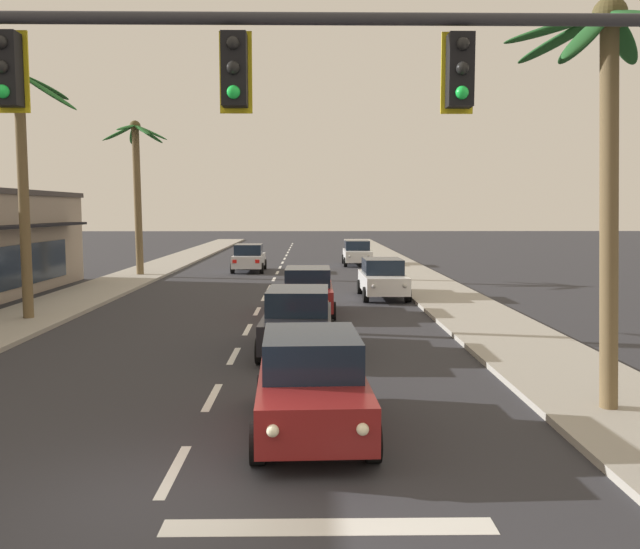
{
  "coord_description": "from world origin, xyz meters",
  "views": [
    {
      "loc": [
        1.99,
        -8.26,
        3.78
      ],
      "look_at": [
        2.22,
        8.0,
        2.2
      ],
      "focal_mm": 37.61,
      "sensor_mm": 36.0,
      "label": 1
    }
  ],
  "objects_px": {
    "sedan_fifth_in_queue": "(308,290)",
    "palm_left_second": "(21,142)",
    "palm_right_nearest": "(609,109)",
    "sedan_parked_mid_kerb": "(357,253)",
    "sedan_parked_nearest_kerb": "(383,278)",
    "palm_left_third": "(136,173)",
    "sedan_oncoming_far": "(249,258)",
    "sedan_third_in_queue": "(298,320)",
    "traffic_signal_mast": "(374,111)",
    "sedan_lead_at_stop_bar": "(311,382)"
  },
  "relations": [
    {
      "from": "sedan_fifth_in_queue",
      "to": "palm_left_second",
      "type": "height_order",
      "value": "palm_left_second"
    },
    {
      "from": "palm_right_nearest",
      "to": "sedan_parked_mid_kerb",
      "type": "bearing_deg",
      "value": 93.57
    },
    {
      "from": "sedan_parked_nearest_kerb",
      "to": "palm_left_third",
      "type": "relative_size",
      "value": 0.51
    },
    {
      "from": "sedan_fifth_in_queue",
      "to": "sedan_parked_nearest_kerb",
      "type": "distance_m",
      "value": 5.46
    },
    {
      "from": "palm_left_third",
      "to": "palm_right_nearest",
      "type": "xyz_separation_m",
      "value": [
        14.97,
        -25.83,
        -0.28
      ]
    },
    {
      "from": "sedan_oncoming_far",
      "to": "palm_left_second",
      "type": "distance_m",
      "value": 19.96
    },
    {
      "from": "sedan_parked_mid_kerb",
      "to": "palm_left_second",
      "type": "bearing_deg",
      "value": -118.97
    },
    {
      "from": "sedan_third_in_queue",
      "to": "sedan_fifth_in_queue",
      "type": "distance_m",
      "value": 6.49
    },
    {
      "from": "traffic_signal_mast",
      "to": "sedan_third_in_queue",
      "type": "distance_m",
      "value": 9.9
    },
    {
      "from": "traffic_signal_mast",
      "to": "palm_right_nearest",
      "type": "xyz_separation_m",
      "value": [
        4.46,
        3.25,
        0.51
      ]
    },
    {
      "from": "traffic_signal_mast",
      "to": "sedan_third_in_queue",
      "type": "relative_size",
      "value": 2.59
    },
    {
      "from": "traffic_signal_mast",
      "to": "palm_right_nearest",
      "type": "height_order",
      "value": "palm_right_nearest"
    },
    {
      "from": "sedan_parked_nearest_kerb",
      "to": "palm_left_second",
      "type": "height_order",
      "value": "palm_left_second"
    },
    {
      "from": "traffic_signal_mast",
      "to": "sedan_parked_mid_kerb",
      "type": "relative_size",
      "value": 2.61
    },
    {
      "from": "sedan_oncoming_far",
      "to": "sedan_parked_nearest_kerb",
      "type": "relative_size",
      "value": 1.0
    },
    {
      "from": "sedan_lead_at_stop_bar",
      "to": "sedan_parked_nearest_kerb",
      "type": "height_order",
      "value": "same"
    },
    {
      "from": "sedan_third_in_queue",
      "to": "palm_left_second",
      "type": "xyz_separation_m",
      "value": [
        -9.2,
        4.89,
        5.14
      ]
    },
    {
      "from": "sedan_lead_at_stop_bar",
      "to": "sedan_oncoming_far",
      "type": "bearing_deg",
      "value": 97.21
    },
    {
      "from": "sedan_parked_nearest_kerb",
      "to": "sedan_parked_mid_kerb",
      "type": "distance_m",
      "value": 16.97
    },
    {
      "from": "sedan_fifth_in_queue",
      "to": "palm_right_nearest",
      "type": "relative_size",
      "value": 0.6
    },
    {
      "from": "sedan_lead_at_stop_bar",
      "to": "sedan_fifth_in_queue",
      "type": "bearing_deg",
      "value": 90.48
    },
    {
      "from": "traffic_signal_mast",
      "to": "sedan_fifth_in_queue",
      "type": "relative_size",
      "value": 2.61
    },
    {
      "from": "palm_left_third",
      "to": "sedan_parked_mid_kerb",
      "type": "bearing_deg",
      "value": 30.86
    },
    {
      "from": "traffic_signal_mast",
      "to": "sedan_lead_at_stop_bar",
      "type": "height_order",
      "value": "traffic_signal_mast"
    },
    {
      "from": "sedan_third_in_queue",
      "to": "palm_right_nearest",
      "type": "xyz_separation_m",
      "value": [
        5.61,
        -5.65,
        4.7
      ]
    },
    {
      "from": "sedan_parked_mid_kerb",
      "to": "palm_left_third",
      "type": "relative_size",
      "value": 0.51
    },
    {
      "from": "traffic_signal_mast",
      "to": "palm_left_second",
      "type": "xyz_separation_m",
      "value": [
        -10.35,
        13.79,
        0.95
      ]
    },
    {
      "from": "sedan_fifth_in_queue",
      "to": "palm_left_third",
      "type": "bearing_deg",
      "value": 125.04
    },
    {
      "from": "palm_left_second",
      "to": "sedan_parked_nearest_kerb",
      "type": "bearing_deg",
      "value": 25.45
    },
    {
      "from": "sedan_fifth_in_queue",
      "to": "palm_left_second",
      "type": "relative_size",
      "value": 0.53
    },
    {
      "from": "sedan_third_in_queue",
      "to": "palm_right_nearest",
      "type": "bearing_deg",
      "value": -45.19
    },
    {
      "from": "traffic_signal_mast",
      "to": "palm_left_third",
      "type": "xyz_separation_m",
      "value": [
        -10.51,
        29.08,
        0.8
      ]
    },
    {
      "from": "sedan_fifth_in_queue",
      "to": "palm_left_third",
      "type": "xyz_separation_m",
      "value": [
        -9.6,
        13.69,
        4.98
      ]
    },
    {
      "from": "traffic_signal_mast",
      "to": "palm_right_nearest",
      "type": "bearing_deg",
      "value": 36.07
    },
    {
      "from": "palm_left_third",
      "to": "palm_right_nearest",
      "type": "height_order",
      "value": "palm_left_third"
    },
    {
      "from": "sedan_third_in_queue",
      "to": "sedan_fifth_in_queue",
      "type": "height_order",
      "value": "same"
    },
    {
      "from": "traffic_signal_mast",
      "to": "sedan_oncoming_far",
      "type": "bearing_deg",
      "value": 98.09
    },
    {
      "from": "sedan_lead_at_stop_bar",
      "to": "palm_right_nearest",
      "type": "relative_size",
      "value": 0.6
    },
    {
      "from": "sedan_parked_mid_kerb",
      "to": "palm_left_second",
      "type": "relative_size",
      "value": 0.53
    },
    {
      "from": "sedan_fifth_in_queue",
      "to": "palm_left_second",
      "type": "xyz_separation_m",
      "value": [
        -9.44,
        -1.6,
        5.14
      ]
    },
    {
      "from": "traffic_signal_mast",
      "to": "palm_left_second",
      "type": "relative_size",
      "value": 1.37
    },
    {
      "from": "sedan_parked_nearest_kerb",
      "to": "palm_left_second",
      "type": "bearing_deg",
      "value": -154.55
    },
    {
      "from": "sedan_lead_at_stop_bar",
      "to": "palm_left_third",
      "type": "distance_m",
      "value": 28.81
    },
    {
      "from": "sedan_parked_nearest_kerb",
      "to": "palm_left_third",
      "type": "xyz_separation_m",
      "value": [
        -12.8,
        9.27,
        4.98
      ]
    },
    {
      "from": "sedan_parked_nearest_kerb",
      "to": "traffic_signal_mast",
      "type": "bearing_deg",
      "value": -96.58
    },
    {
      "from": "sedan_fifth_in_queue",
      "to": "sedan_parked_mid_kerb",
      "type": "height_order",
      "value": "same"
    },
    {
      "from": "palm_right_nearest",
      "to": "palm_left_second",
      "type": "bearing_deg",
      "value": 144.56
    },
    {
      "from": "traffic_signal_mast",
      "to": "sedan_parked_mid_kerb",
      "type": "xyz_separation_m",
      "value": [
        2.37,
        36.77,
        -4.18
      ]
    },
    {
      "from": "sedan_third_in_queue",
      "to": "sedan_fifth_in_queue",
      "type": "xyz_separation_m",
      "value": [
        0.24,
        6.49,
        0.0
      ]
    },
    {
      "from": "sedan_oncoming_far",
      "to": "palm_left_second",
      "type": "relative_size",
      "value": 0.53
    }
  ]
}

